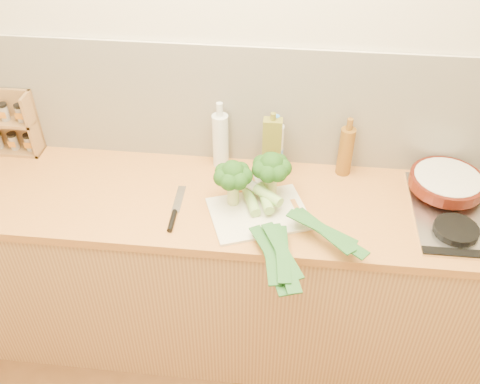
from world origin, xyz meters
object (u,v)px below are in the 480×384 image
object	(u,v)px
chopping_board	(259,213)
skillet	(448,182)
chefs_knife	(174,215)
spice_rack	(10,125)

from	to	relation	value
chopping_board	skillet	distance (m)	0.79
chefs_knife	skillet	distance (m)	1.13
chopping_board	spice_rack	size ratio (longest dim) A/B	1.25
chopping_board	spice_rack	distance (m)	1.21
skillet	spice_rack	world-z (taller)	spice_rack
chefs_knife	spice_rack	distance (m)	0.91
chefs_knife	skillet	bearing A→B (deg)	12.49
skillet	chefs_knife	bearing A→B (deg)	-165.02
chefs_knife	spice_rack	xyz separation A→B (m)	(-0.82, 0.38, 0.12)
skillet	spice_rack	xyz separation A→B (m)	(-1.92, 0.11, 0.07)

